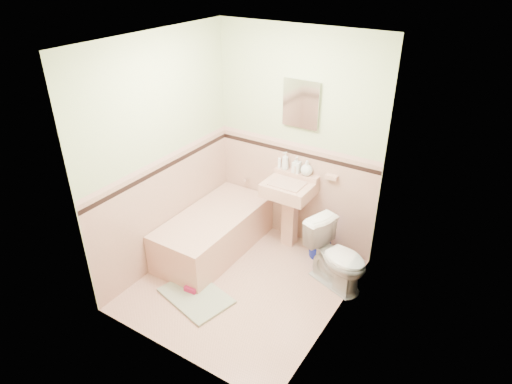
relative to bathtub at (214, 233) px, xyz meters
The scene contains 32 objects.
floor 0.75m from the bathtub, 27.65° to the right, with size 2.20×2.20×0.00m, color tan.
ceiling 2.38m from the bathtub, 27.65° to the right, with size 2.20×2.20×0.00m, color white.
wall_back 1.43m from the bathtub, 50.71° to the left, with size 2.50×2.50×0.00m, color #F3E7C6.
wall_front 1.87m from the bathtub, 66.22° to the right, with size 2.50×2.50×0.00m, color #F3E7C6.
wall_left 1.14m from the bathtub, 138.27° to the right, with size 2.50×2.50×0.00m, color #F3E7C6.
wall_right 1.95m from the bathtub, 11.45° to the right, with size 2.50×2.50×0.00m, color #F3E7C6.
wainscot_back 1.05m from the bathtub, 50.27° to the left, with size 2.00×2.00×0.00m, color #D3A38D.
wainscot_front 1.60m from the bathtub, 66.05° to the right, with size 2.00×2.00×0.00m, color #D3A38D.
wainscot_left 0.61m from the bathtub, 137.33° to the right, with size 2.20×2.20×0.00m, color #D3A38D.
wainscot_right 1.69m from the bathtub, 11.53° to the right, with size 2.20×2.20×0.00m, color #D3A38D.
accent_back 1.33m from the bathtub, 50.04° to the left, with size 2.00×2.00×0.00m, color black.
accent_front 1.79m from the bathtub, 65.95° to the right, with size 2.00×2.00×0.00m, color black.
accent_left 1.02m from the bathtub, 136.85° to the right, with size 2.20×2.20×0.00m, color black.
accent_right 1.87m from the bathtub, 11.57° to the right, with size 2.20×2.20×0.00m, color black.
cap_back 1.40m from the bathtub, 50.04° to the left, with size 2.00×2.00×0.00m, color #D0A092.
cap_front 1.84m from the bathtub, 65.95° to the right, with size 2.00×2.00×0.00m, color #D0A092.
cap_left 1.11m from the bathtub, 136.85° to the right, with size 2.20×2.20×0.00m, color #D0A092.
cap_right 1.92m from the bathtub, 11.57° to the right, with size 2.20×2.20×0.00m, color #D0A092.
bathtub is the anchor object (origin of this frame).
tub_faucet 0.83m from the bathtub, 90.00° to the left, with size 0.04×0.04×0.12m, color silver.
sink 0.88m from the bathtub, 37.93° to the left, with size 0.54×0.48×0.85m, color tan, non-canonical shape.
sink_faucet 1.20m from the bathtub, 44.58° to the left, with size 0.02×0.02×0.10m, color silver.
medicine_cabinet 1.78m from the bathtub, 47.42° to the left, with size 0.40×0.04×0.50m, color white.
soap_dish 1.51m from the bathtub, 33.57° to the left, with size 0.13×0.08×0.04m, color tan.
soap_bottle_left 1.18m from the bathtub, 53.39° to the left, with size 0.08×0.08×0.21m, color #B2B2B2.
soap_bottle_mid 1.25m from the bathtub, 46.48° to the left, with size 0.09×0.09×0.19m, color #B2B2B2.
soap_bottle_right 1.32m from the bathtub, 41.51° to the left, with size 0.14×0.14×0.17m, color #B2B2B2.
tube 1.12m from the bathtub, 57.52° to the left, with size 0.04×0.04×0.12m, color white.
toilet 1.47m from the bathtub, ahead, with size 0.39×0.69×0.70m, color white.
bucket 1.23m from the bathtub, 26.53° to the left, with size 0.28×0.28×0.28m, color #0D1A94, non-canonical shape.
bath_mat 0.86m from the bathtub, 66.52° to the right, with size 0.72×0.48×0.03m, color gray.
shoe 0.81m from the bathtub, 71.21° to the right, with size 0.13×0.06×0.05m, color #BF1E59.
Camera 1 is at (2.09, -3.06, 3.16)m, focal length 31.31 mm.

